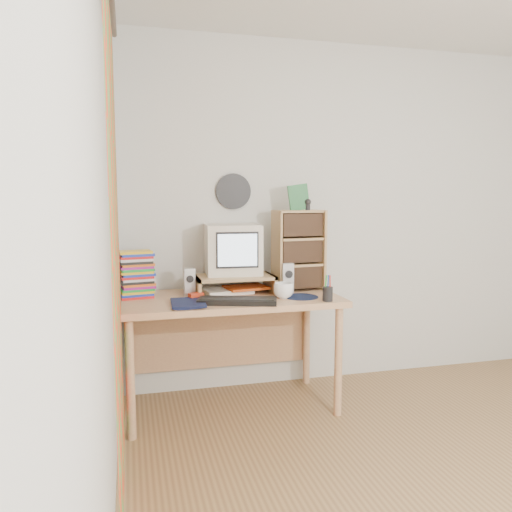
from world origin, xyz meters
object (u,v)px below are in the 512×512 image
crt_monitor (233,250)px  dvd_stack (137,276)px  cd_rack (299,250)px  mug (284,291)px  desk (228,314)px  keyboard (237,301)px  diary (171,302)px

crt_monitor → dvd_stack: bearing=-172.6°
cd_rack → mug: size_ratio=4.39×
desk → mug: 0.42m
crt_monitor → cd_rack: size_ratio=0.64×
crt_monitor → keyboard: (-0.05, -0.37, -0.27)m
cd_rack → diary: bearing=-166.7°
cd_rack → mug: cd_rack is taller
crt_monitor → diary: (-0.45, -0.34, -0.26)m
mug → diary: 0.71m
cd_rack → crt_monitor: bearing=170.0°
desk → dvd_stack: dvd_stack is taller
desk → mug: bearing=-33.2°
keyboard → cd_rack: bearing=50.7°
mug → dvd_stack: bearing=163.9°
cd_rack → diary: 0.98m
dvd_stack → diary: dvd_stack is taller
keyboard → diary: diary is taller
crt_monitor → dvd_stack: size_ratio=1.24×
desk → diary: bearing=-147.3°
desk → diary: 0.49m
keyboard → diary: bearing=-168.1°
cd_rack → mug: 0.39m
keyboard → diary: 0.40m
crt_monitor → diary: 0.62m
cd_rack → mug: bearing=-131.4°
diary → dvd_stack: bearing=124.7°
mug → cd_rack: bearing=53.8°
dvd_stack → cd_rack: (1.09, -0.00, 0.13)m
diary → cd_rack: bearing=21.2°
cd_rack → dvd_stack: bearing=174.7°
crt_monitor → keyboard: 0.47m
crt_monitor → dvd_stack: 0.65m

